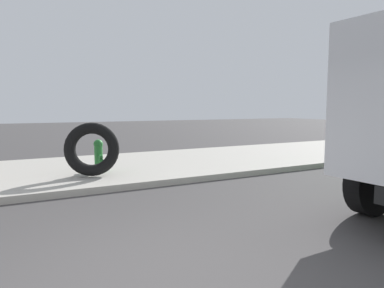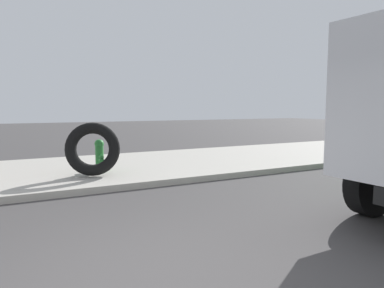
% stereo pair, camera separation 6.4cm
% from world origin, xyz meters
% --- Properties ---
extents(ground_plane, '(80.00, 80.00, 0.00)m').
position_xyz_m(ground_plane, '(0.00, 0.00, 0.00)').
color(ground_plane, '#423F3F').
extents(sidewalk_curb, '(36.00, 5.00, 0.15)m').
position_xyz_m(sidewalk_curb, '(0.00, 6.50, 0.07)').
color(sidewalk_curb, '#ADA89E').
rests_on(sidewalk_curb, ground).
extents(fire_hydrant, '(0.24, 0.54, 0.83)m').
position_xyz_m(fire_hydrant, '(0.98, 5.73, 0.59)').
color(fire_hydrant, '#2D8438').
rests_on(fire_hydrant, sidewalk_curb).
extents(loose_tire, '(1.35, 0.73, 1.31)m').
position_xyz_m(loose_tire, '(0.71, 5.21, 0.80)').
color(loose_tire, black).
rests_on(loose_tire, sidewalk_curb).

